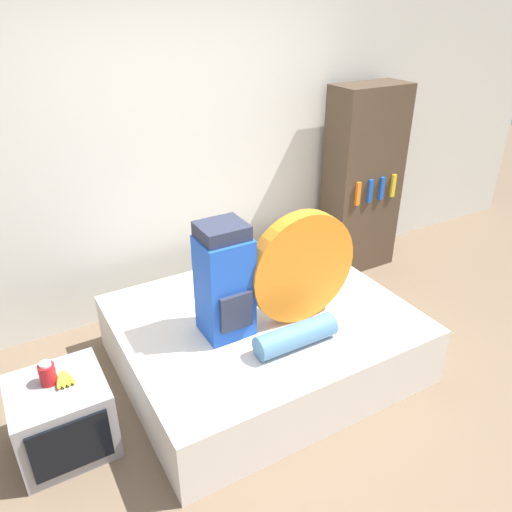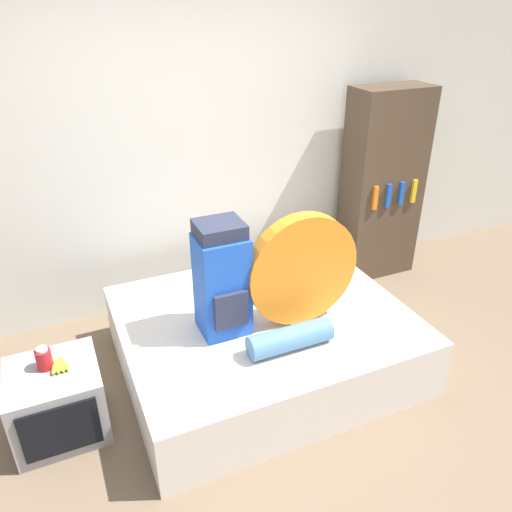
{
  "view_description": "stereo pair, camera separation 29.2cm",
  "coord_description": "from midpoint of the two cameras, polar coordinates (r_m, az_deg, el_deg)",
  "views": [
    {
      "loc": [
        -1.29,
        -1.7,
        2.33
      ],
      "look_at": [
        0.08,
        0.68,
        0.87
      ],
      "focal_mm": 35.0,
      "sensor_mm": 36.0,
      "label": 1
    },
    {
      "loc": [
        -1.03,
        -1.83,
        2.33
      ],
      "look_at": [
        0.08,
        0.68,
        0.87
      ],
      "focal_mm": 35.0,
      "sensor_mm": 36.0,
      "label": 2
    }
  ],
  "objects": [
    {
      "name": "sleeping_roll",
      "position": [
        3.04,
        6.72,
        -9.41
      ],
      "size": [
        0.53,
        0.15,
        0.15
      ],
      "color": "teal",
      "rests_on": "bed"
    },
    {
      "name": "tent_bag",
      "position": [
        3.14,
        7.89,
        -1.61
      ],
      "size": [
        0.75,
        0.1,
        0.75
      ],
      "color": "orange",
      "rests_on": "bed"
    },
    {
      "name": "television",
      "position": [
        3.18,
        -19.23,
        -15.54
      ],
      "size": [
        0.51,
        0.5,
        0.45
      ],
      "color": "#939399",
      "rests_on": "ground_plane"
    },
    {
      "name": "backpack",
      "position": [
        3.03,
        -1.14,
        -2.86
      ],
      "size": [
        0.3,
        0.3,
        0.74
      ],
      "color": "blue",
      "rests_on": "bed"
    },
    {
      "name": "canister",
      "position": [
        3.04,
        -20.55,
        -11.02
      ],
      "size": [
        0.09,
        0.09,
        0.14
      ],
      "color": "#B2191E",
      "rests_on": "television"
    },
    {
      "name": "banana_bunch",
      "position": [
        3.04,
        -18.96,
        -11.75
      ],
      "size": [
        0.12,
        0.15,
        0.03
      ],
      "color": "yellow",
      "rests_on": "television"
    },
    {
      "name": "wall_back",
      "position": [
        3.88,
        -5.65,
        12.4
      ],
      "size": [
        8.0,
        0.05,
        2.6
      ],
      "color": "silver",
      "rests_on": "ground_plane"
    },
    {
      "name": "ground_plane",
      "position": [
        3.15,
        6.77,
        -20.1
      ],
      "size": [
        16.0,
        16.0,
        0.0
      ],
      "primitive_type": "plane",
      "color": "brown"
    },
    {
      "name": "bookshelf",
      "position": [
        4.56,
        16.04,
        7.73
      ],
      "size": [
        0.67,
        0.36,
        1.67
      ],
      "color": "#473828",
      "rests_on": "ground_plane"
    },
    {
      "name": "bed",
      "position": [
        3.49,
        3.27,
        -9.51
      ],
      "size": [
        1.87,
        1.54,
        0.42
      ],
      "color": "silver",
      "rests_on": "ground_plane"
    }
  ]
}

